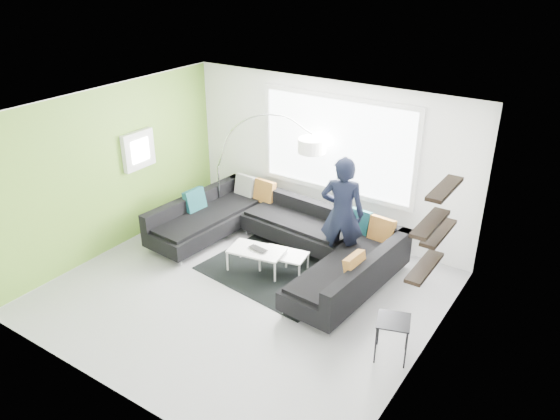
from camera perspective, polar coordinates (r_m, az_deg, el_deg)
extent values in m
plane|color=gray|center=(8.46, -3.75, -8.59)|extent=(5.50, 5.50, 0.00)
cube|color=white|center=(9.69, 4.96, 5.34)|extent=(5.50, 0.04, 2.80)
cube|color=white|center=(6.24, -18.23, -8.34)|extent=(5.50, 0.04, 2.80)
cube|color=white|center=(9.56, -17.31, 3.95)|extent=(0.04, 5.00, 2.80)
cube|color=white|center=(6.64, 15.31, -5.72)|extent=(0.04, 5.00, 2.80)
cube|color=silver|center=(7.26, -4.39, 9.99)|extent=(5.50, 5.00, 0.04)
cube|color=#6B9E33|center=(9.56, -17.27, 3.94)|extent=(0.01, 5.00, 2.80)
cube|color=white|center=(9.47, 5.98, 6.73)|extent=(2.96, 0.06, 1.68)
cube|color=silver|center=(9.80, -14.55, 6.08)|extent=(0.12, 0.66, 0.66)
cube|color=black|center=(6.86, 15.86, -1.84)|extent=(0.20, 1.24, 0.95)
cube|color=black|center=(9.15, -0.79, -4.14)|extent=(4.04, 2.69, 0.41)
cube|color=black|center=(8.98, -0.80, -2.17)|extent=(4.04, 2.69, 0.30)
cube|color=brown|center=(8.95, -0.81, -1.83)|extent=(3.46, 0.48, 0.43)
cube|color=black|center=(8.93, -0.48, -6.45)|extent=(2.42, 1.88, 0.01)
cube|color=white|center=(8.89, -1.02, -5.25)|extent=(1.24, 0.85, 0.37)
cube|color=black|center=(7.26, 11.60, -12.99)|extent=(0.52, 0.52, 0.57)
imported|color=black|center=(8.69, 6.51, -0.39)|extent=(0.98, 0.88, 1.92)
imported|color=black|center=(8.77, -2.52, -4.23)|extent=(0.39, 0.31, 0.03)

